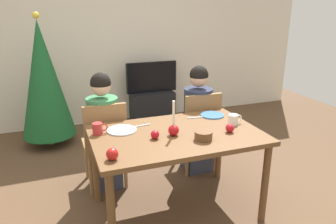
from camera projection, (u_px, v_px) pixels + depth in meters
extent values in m
plane|color=brown|center=(176.00, 209.00, 2.93)|extent=(7.68, 7.68, 0.00)
cube|color=beige|center=(112.00, 37.00, 4.83)|extent=(6.40, 0.10, 2.60)
cube|color=brown|center=(176.00, 135.00, 2.70)|extent=(1.40, 0.90, 0.04)
cylinder|color=brown|center=(111.00, 217.00, 2.26)|extent=(0.06, 0.06, 0.71)
cylinder|color=brown|center=(265.00, 184.00, 2.68)|extent=(0.06, 0.06, 0.71)
cylinder|color=brown|center=(95.00, 167.00, 2.95)|extent=(0.06, 0.06, 0.71)
cylinder|color=brown|center=(219.00, 147.00, 3.37)|extent=(0.06, 0.06, 0.71)
cube|color=olive|center=(104.00, 145.00, 3.24)|extent=(0.40, 0.40, 0.04)
cube|color=olive|center=(106.00, 128.00, 3.00)|extent=(0.40, 0.04, 0.45)
cylinder|color=olive|center=(118.00, 155.00, 3.52)|extent=(0.04, 0.04, 0.41)
cylinder|color=olive|center=(86.00, 160.00, 3.41)|extent=(0.04, 0.04, 0.41)
cylinder|color=olive|center=(125.00, 169.00, 3.22)|extent=(0.04, 0.04, 0.41)
cylinder|color=olive|center=(91.00, 175.00, 3.11)|extent=(0.04, 0.04, 0.41)
cube|color=olive|center=(195.00, 131.00, 3.57)|extent=(0.40, 0.40, 0.04)
cube|color=olive|center=(203.00, 116.00, 3.33)|extent=(0.40, 0.04, 0.45)
cylinder|color=olive|center=(202.00, 142.00, 3.85)|extent=(0.04, 0.04, 0.41)
cylinder|color=olive|center=(175.00, 146.00, 3.74)|extent=(0.04, 0.04, 0.41)
cylinder|color=olive|center=(215.00, 154.00, 3.55)|extent=(0.04, 0.04, 0.41)
cylinder|color=olive|center=(187.00, 159.00, 3.44)|extent=(0.04, 0.04, 0.41)
cube|color=#33384C|center=(106.00, 165.00, 3.26)|extent=(0.28, 0.28, 0.45)
cylinder|color=#387A4C|center=(103.00, 122.00, 3.11)|extent=(0.30, 0.30, 0.48)
sphere|color=tan|center=(101.00, 86.00, 3.00)|extent=(0.19, 0.19, 0.19)
sphere|color=black|center=(101.00, 83.00, 2.99)|extent=(0.19, 0.19, 0.19)
cube|color=#33384C|center=(197.00, 150.00, 3.59)|extent=(0.28, 0.28, 0.45)
cylinder|color=#282D47|center=(198.00, 111.00, 3.45)|extent=(0.30, 0.30, 0.48)
sphere|color=tan|center=(199.00, 78.00, 3.33)|extent=(0.19, 0.19, 0.19)
sphere|color=black|center=(199.00, 75.00, 3.32)|extent=(0.19, 0.19, 0.19)
cube|color=black|center=(152.00, 107.00, 5.07)|extent=(0.64, 0.40, 0.48)
cube|color=black|center=(152.00, 77.00, 4.92)|extent=(0.79, 0.04, 0.46)
cube|color=black|center=(152.00, 77.00, 4.92)|extent=(0.76, 0.05, 0.46)
cylinder|color=brown|center=(51.00, 139.00, 4.29)|extent=(0.08, 0.08, 0.14)
cone|color=#195628|center=(44.00, 80.00, 4.03)|extent=(0.67, 0.67, 1.46)
sphere|color=yellow|center=(36.00, 15.00, 3.78)|extent=(0.08, 0.08, 0.08)
sphere|color=red|center=(174.00, 130.00, 2.63)|extent=(0.09, 0.09, 0.09)
cylinder|color=#EFE5C6|center=(174.00, 113.00, 2.58)|extent=(0.02, 0.02, 0.20)
cylinder|color=silver|center=(122.00, 130.00, 2.73)|extent=(0.25, 0.25, 0.01)
cylinder|color=teal|center=(212.00, 115.00, 3.10)|extent=(0.23, 0.23, 0.01)
cylinder|color=#B72D2D|center=(97.00, 129.00, 2.65)|extent=(0.08, 0.08, 0.10)
torus|color=#B72D2D|center=(104.00, 127.00, 2.67)|extent=(0.07, 0.01, 0.07)
cylinder|color=white|center=(233.00, 119.00, 2.87)|extent=(0.09, 0.09, 0.09)
torus|color=white|center=(239.00, 118.00, 2.89)|extent=(0.06, 0.01, 0.06)
cube|color=silver|center=(141.00, 126.00, 2.84)|extent=(0.18, 0.04, 0.01)
cube|color=silver|center=(196.00, 118.00, 3.04)|extent=(0.18, 0.04, 0.01)
cylinder|color=brown|center=(203.00, 135.00, 2.55)|extent=(0.14, 0.14, 0.07)
sphere|color=red|center=(155.00, 135.00, 2.56)|extent=(0.07, 0.07, 0.07)
sphere|color=red|center=(112.00, 154.00, 2.21)|extent=(0.09, 0.09, 0.09)
sphere|color=red|center=(230.00, 128.00, 2.69)|extent=(0.07, 0.07, 0.07)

